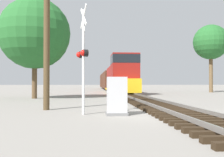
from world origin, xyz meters
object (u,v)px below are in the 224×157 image
at_px(crossing_signal_near, 83,55).
at_px(relay_cabinet, 117,96).
at_px(freight_train, 111,80).
at_px(utility_pole, 47,22).
at_px(tree_mid_background, 211,42).
at_px(tree_far_right, 35,34).

height_order(crossing_signal_near, relay_cabinet, crossing_signal_near).
height_order(freight_train, relay_cabinet, freight_train).
height_order(utility_pole, tree_mid_background, tree_mid_background).
relative_size(freight_train, tree_far_right, 5.57).
relative_size(tree_far_right, tree_mid_background, 0.89).
distance_m(utility_pole, tree_mid_background, 30.85).
bearing_deg(tree_mid_background, crossing_signal_near, -124.56).
bearing_deg(tree_far_right, utility_pole, -74.64).
distance_m(tree_far_right, tree_mid_background, 26.22).
distance_m(utility_pole, tree_far_right, 10.49).
bearing_deg(utility_pole, relay_cabinet, -35.81).
bearing_deg(freight_train, crossing_signal_near, -95.97).
relative_size(crossing_signal_near, relay_cabinet, 2.91).
height_order(utility_pole, tree_far_right, tree_far_right).
height_order(crossing_signal_near, utility_pole, utility_pole).
xyz_separation_m(crossing_signal_near, relay_cabinet, (1.43, -0.32, -1.76)).
distance_m(freight_train, relay_cabinet, 39.81).
bearing_deg(relay_cabinet, utility_pole, 144.19).
relative_size(utility_pole, tree_mid_background, 0.87).
bearing_deg(tree_mid_background, utility_pole, -129.68).
relative_size(freight_train, crossing_signal_near, 10.53).
bearing_deg(freight_train, tree_mid_background, -45.13).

